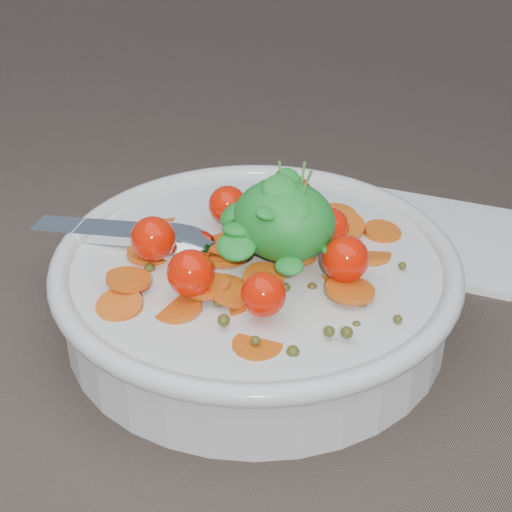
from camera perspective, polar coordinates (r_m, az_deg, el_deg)
The scene contains 3 objects.
ground at distance 0.56m, azimuth 0.82°, elevation -6.43°, with size 6.00×6.00×0.00m, color brown.
bowl at distance 0.56m, azimuth 0.00°, elevation -1.98°, with size 0.31×0.29×0.12m.
napkin at distance 0.69m, azimuth 12.27°, elevation 1.43°, with size 0.16×0.14×0.01m, color white.
Camera 1 is at (0.24, -0.36, 0.35)m, focal length 55.00 mm.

